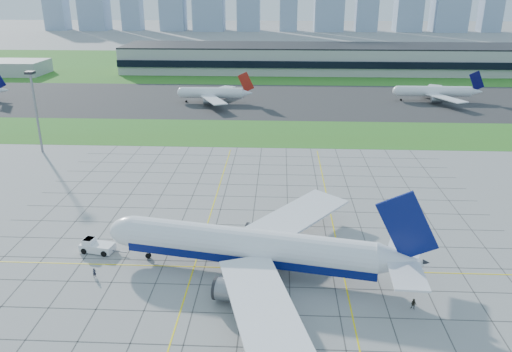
% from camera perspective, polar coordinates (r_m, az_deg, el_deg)
% --- Properties ---
extents(ground, '(1400.00, 1400.00, 0.00)m').
position_cam_1_polar(ground, '(97.37, -0.99, -9.86)').
color(ground, '#979691').
rests_on(ground, ground).
extents(grass_median, '(700.00, 35.00, 0.04)m').
position_cam_1_polar(grass_median, '(180.53, 0.86, 4.93)').
color(grass_median, '#3A7120').
rests_on(grass_median, ground).
extents(asphalt_taxiway, '(700.00, 75.00, 0.04)m').
position_cam_1_polar(asphalt_taxiway, '(233.86, 1.32, 8.66)').
color(asphalt_taxiway, '#383838').
rests_on(asphalt_taxiway, ground).
extents(grass_far, '(700.00, 145.00, 0.04)m').
position_cam_1_polar(grass_far, '(342.11, 1.83, 12.59)').
color(grass_far, '#3A7120').
rests_on(grass_far, ground).
extents(apron_markings, '(120.00, 130.00, 0.03)m').
position_cam_1_polar(apron_markings, '(106.99, -0.37, -6.82)').
color(apron_markings, '#474744').
rests_on(apron_markings, ground).
extents(terminal, '(260.00, 43.00, 15.80)m').
position_cam_1_polar(terminal, '(317.94, 9.18, 13.13)').
color(terminal, '#B7B7B2').
rests_on(terminal, ground).
extents(service_block, '(50.00, 25.00, 8.00)m').
position_cam_1_polar(service_block, '(340.06, -26.96, 11.01)').
color(service_block, '#B7B7B2').
rests_on(service_block, ground).
extents(light_mast, '(2.50, 2.50, 25.60)m').
position_cam_1_polar(light_mast, '(169.97, -23.98, 7.74)').
color(light_mast, gray).
rests_on(light_mast, ground).
extents(airliner, '(59.72, 59.96, 18.96)m').
position_cam_1_polar(airliner, '(91.99, -0.47, -8.11)').
color(airliner, white).
rests_on(airliner, ground).
extents(pushback_tug, '(9.79, 4.39, 2.69)m').
position_cam_1_polar(pushback_tug, '(105.52, -17.83, -7.62)').
color(pushback_tug, white).
rests_on(pushback_tug, ground).
extents(crew_near, '(0.78, 0.79, 1.85)m').
position_cam_1_polar(crew_near, '(97.05, -17.97, -10.48)').
color(crew_near, black).
rests_on(crew_near, ground).
extents(crew_far, '(1.16, 1.10, 1.90)m').
position_cam_1_polar(crew_far, '(88.39, 17.57, -13.79)').
color(crew_far, black).
rests_on(crew_far, ground).
extents(distant_jet_1, '(32.55, 42.66, 14.08)m').
position_cam_1_polar(distant_jet_1, '(228.79, -4.86, 9.45)').
color(distant_jet_1, white).
rests_on(distant_jet_1, ground).
extents(distant_jet_2, '(38.53, 42.66, 14.08)m').
position_cam_1_polar(distant_jet_2, '(245.38, 19.82, 9.09)').
color(distant_jet_2, white).
rests_on(distant_jet_2, ground).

